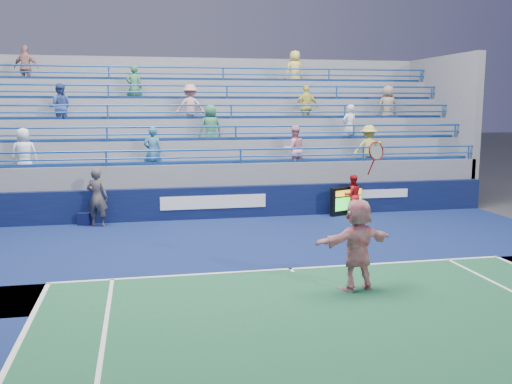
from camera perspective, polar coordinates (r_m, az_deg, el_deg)
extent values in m
plane|color=#333538|center=(13.64, 3.45, -7.77)|extent=(120.00, 120.00, 0.00)
cube|color=#0F244E|center=(15.70, 1.37, -5.52)|extent=(18.00, 8.40, 0.02)
cube|color=white|center=(13.64, 3.46, -7.68)|extent=(11.00, 0.10, 0.01)
cube|color=white|center=(13.55, 3.57, -7.79)|extent=(0.08, 0.30, 0.01)
cube|color=#0A0F38|center=(19.71, -1.43, -0.98)|extent=(18.00, 0.30, 1.10)
cube|color=white|center=(19.40, -4.25, -1.01)|extent=(3.60, 0.02, 0.45)
cube|color=white|center=(21.08, 12.70, -0.15)|extent=(1.80, 0.02, 0.30)
cube|color=slate|center=(22.59, -2.75, 0.26)|extent=(18.00, 5.60, 1.10)
cube|color=slate|center=(22.54, -2.76, 1.20)|extent=(18.00, 5.60, 1.85)
cube|color=navy|center=(20.12, -1.74, 3.10)|extent=(17.40, 0.45, 0.10)
cylinder|color=#1F52A9|center=(19.69, -1.55, 4.29)|extent=(18.00, 0.07, 0.07)
cube|color=slate|center=(22.98, -2.96, 2.29)|extent=(18.00, 4.60, 2.60)
cube|color=navy|center=(21.05, -2.22, 5.39)|extent=(17.40, 0.45, 0.10)
cylinder|color=#1F52A9|center=(20.63, -2.05, 6.57)|extent=(18.00, 0.07, 0.07)
cube|color=slate|center=(23.44, -3.15, 3.33)|extent=(18.00, 3.60, 3.35)
cube|color=navy|center=(22.00, -2.66, 7.49)|extent=(17.40, 0.45, 0.10)
cylinder|color=#1F52A9|center=(21.60, -2.50, 8.66)|extent=(18.00, 0.07, 0.07)
cube|color=slate|center=(23.90, -3.33, 4.33)|extent=(18.00, 2.60, 4.10)
cube|color=navy|center=(22.99, -3.07, 9.40)|extent=(17.40, 0.45, 0.10)
cylinder|color=#1F52A9|center=(22.60, -2.92, 10.56)|extent=(18.00, 0.07, 0.07)
cube|color=slate|center=(24.36, -3.51, 5.30)|extent=(18.00, 1.60, 4.85)
cube|color=navy|center=(24.00, -3.45, 11.16)|extent=(17.40, 0.45, 0.10)
cylinder|color=#1F52A9|center=(23.63, -3.31, 12.29)|extent=(18.00, 0.07, 0.07)
imported|color=tan|center=(24.14, -22.00, 11.45)|extent=(1.07, 0.67, 1.70)
imported|color=#314B94|center=(21.90, -19.01, 8.01)|extent=(0.87, 0.70, 1.70)
imported|color=#FAE361|center=(24.66, 3.90, 11.98)|extent=(0.93, 0.70, 1.70)
imported|color=#E6DF59|center=(22.68, 5.07, 8.46)|extent=(1.04, 0.54, 1.70)
imported|color=pink|center=(20.53, 3.83, 4.26)|extent=(0.89, 0.72, 1.70)
imported|color=#D9C954|center=(21.46, 11.18, 4.30)|extent=(1.20, 0.82, 1.70)
imported|color=#9B8267|center=(23.87, 13.02, 8.28)|extent=(0.84, 0.56, 1.70)
imported|color=silver|center=(22.20, 9.31, 6.44)|extent=(0.71, 0.56, 1.70)
imported|color=#36784E|center=(20.90, -4.57, 6.39)|extent=(0.93, 0.70, 1.70)
imported|color=white|center=(20.14, -22.17, 3.55)|extent=(0.93, 0.72, 1.70)
imported|color=#DA948D|center=(21.82, -6.57, 8.43)|extent=(1.14, 0.70, 1.70)
imported|color=#367746|center=(22.74, -12.09, 10.19)|extent=(0.62, 0.41, 1.70)
imported|color=#2E678C|center=(19.80, -10.30, 3.97)|extent=(0.64, 0.44, 1.70)
cube|color=black|center=(20.42, 9.08, -0.88)|extent=(1.40, 0.72, 1.01)
cube|color=gold|center=(20.29, 9.19, -0.08)|extent=(1.24, 0.02, 0.20)
cube|color=#19E533|center=(20.35, 9.16, -1.13)|extent=(1.24, 0.02, 0.45)
cube|color=#0C1039|center=(19.33, -16.66, -2.58)|extent=(0.52, 0.52, 0.41)
cube|color=#0C1039|center=(19.44, -16.66, -1.43)|extent=(0.40, 0.18, 0.32)
imported|color=white|center=(12.14, 10.12, -5.20)|extent=(1.90, 0.98, 1.95)
torus|color=#9E1313|center=(11.96, 11.93, 4.03)|extent=(0.41, 0.23, 0.40)
cylinder|color=#9E1313|center=(11.95, 11.44, 2.48)|extent=(0.09, 0.22, 0.35)
sphere|color=#C2DE33|center=(11.92, 12.28, 4.83)|extent=(0.07, 0.07, 0.07)
imported|color=#121733|center=(18.87, -15.60, -0.52)|extent=(0.80, 0.66, 1.89)
imported|color=red|center=(20.33, 9.60, -0.31)|extent=(0.75, 0.61, 1.44)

